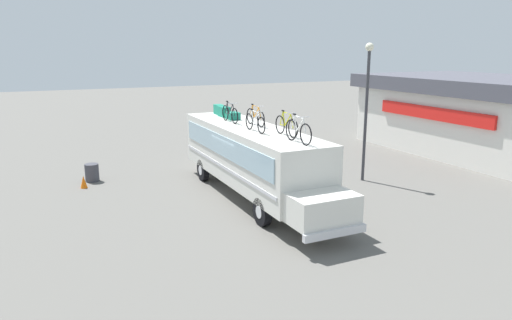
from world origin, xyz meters
TOP-DOWN VIEW (x-y plane):
  - ground_plane at (0.00, 0.00)m, footprint 120.00×120.00m
  - bus at (0.27, 0.00)m, footprint 11.18×2.39m
  - luggage_bag_1 at (-3.98, 0.22)m, footprint 0.73×0.37m
  - luggage_bag_2 at (-3.15, 0.13)m, footprint 0.72×0.40m
  - luggage_bag_3 at (-2.16, 0.16)m, footprint 0.67×0.49m
  - rooftop_bicycle_1 at (-1.45, -0.27)m, footprint 1.75×0.44m
  - rooftop_bicycle_2 at (-0.16, 0.34)m, footprint 1.71×0.44m
  - rooftop_bicycle_3 at (1.18, -0.30)m, footprint 1.73×0.44m
  - rooftop_bicycle_4 at (2.46, 0.36)m, footprint 1.67×0.44m
  - rooftop_bicycle_5 at (3.78, 0.08)m, footprint 1.70×0.44m
  - roadside_building at (-1.83, 16.23)m, footprint 14.40×9.23m
  - trash_bin at (-5.11, -5.75)m, footprint 0.63×0.63m
  - traffic_cone at (-4.12, -6.22)m, footprint 0.30×0.30m
  - street_lamp at (0.12, 5.79)m, footprint 0.37×0.37m

SIDE VIEW (x-z plane):
  - ground_plane at x=0.00m, z-range 0.00..0.00m
  - traffic_cone at x=-4.12m, z-range 0.00..0.56m
  - trash_bin at x=-5.11m, z-range 0.00..0.83m
  - bus at x=0.27m, z-range 0.29..3.22m
  - roadside_building at x=-1.83m, z-range 0.06..4.49m
  - luggage_bag_3 at x=-2.16m, z-range 2.93..3.26m
  - luggage_bag_1 at x=-3.98m, z-range 2.93..3.40m
  - luggage_bag_2 at x=-3.15m, z-range 2.93..3.40m
  - rooftop_bicycle_3 at x=1.18m, z-range 2.87..3.72m
  - rooftop_bicycle_2 at x=-0.16m, z-range 2.86..3.74m
  - rooftop_bicycle_1 at x=-1.45m, z-range 2.86..3.76m
  - rooftop_bicycle_4 at x=2.46m, z-range 2.86..3.77m
  - rooftop_bicycle_5 at x=3.78m, z-range 2.85..3.82m
  - street_lamp at x=0.12m, z-range 0.79..7.09m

